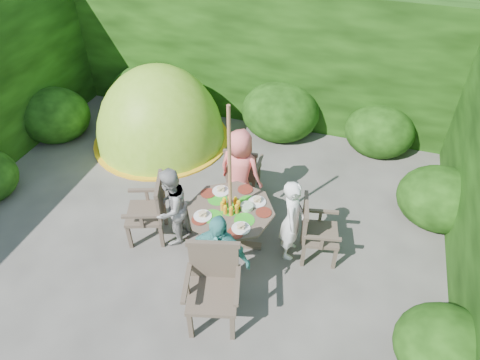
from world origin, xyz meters
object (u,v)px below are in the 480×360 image
(garden_chair_right, at_px, (315,230))
(garden_chair_front, at_px, (213,284))
(child_left, at_px, (171,207))
(dome_tent, at_px, (162,140))
(child_back, at_px, (240,171))
(patio_table, at_px, (231,215))
(parasol_pole, at_px, (230,184))
(child_front, at_px, (219,258))
(child_right, at_px, (292,220))
(garden_chair_left, at_px, (151,209))
(garden_chair_back, at_px, (243,170))

(garden_chair_right, bearing_deg, garden_chair_front, 131.61)
(child_left, height_order, dome_tent, dome_tent)
(child_back, bearing_deg, garden_chair_front, 108.61)
(patio_table, relative_size, parasol_pole, 0.60)
(child_left, height_order, child_front, child_front)
(parasol_pole, distance_m, garden_chair_front, 1.23)
(parasol_pole, height_order, garden_chair_right, parasol_pole)
(child_left, relative_size, child_front, 0.91)
(child_front, bearing_deg, patio_table, 100.04)
(parasol_pole, relative_size, child_right, 1.81)
(parasol_pole, bearing_deg, garden_chair_front, -81.37)
(garden_chair_front, xyz_separation_m, child_right, (0.63, 1.21, 0.07))
(garden_chair_left, distance_m, dome_tent, 2.46)
(child_front, bearing_deg, child_left, 145.32)
(child_back, bearing_deg, patio_table, 109.17)
(patio_table, xyz_separation_m, parasol_pole, (-0.00, -0.00, 0.53))
(child_right, bearing_deg, child_back, 48.60)
(garden_chair_back, bearing_deg, garden_chair_right, 139.87)
(patio_table, height_order, garden_chair_front, garden_chair_front)
(garden_chair_front, relative_size, child_back, 0.75)
(parasol_pole, xyz_separation_m, child_left, (-0.79, -0.13, -0.51))
(parasol_pole, xyz_separation_m, child_front, (0.13, -0.79, -0.45))
(patio_table, height_order, child_left, child_left)
(child_right, bearing_deg, garden_chair_left, 93.13)
(garden_chair_front, distance_m, child_back, 1.90)
(child_front, bearing_deg, garden_chair_back, 100.52)
(garden_chair_left, bearing_deg, child_back, 114.82)
(patio_table, bearing_deg, child_left, -170.82)
(patio_table, relative_size, garden_chair_right, 1.52)
(garden_chair_right, xyz_separation_m, child_right, (-0.30, -0.04, 0.14))
(child_back, relative_size, child_front, 1.03)
(child_left, distance_m, child_back, 1.13)
(child_left, bearing_deg, garden_chair_left, -78.55)
(garden_chair_back, height_order, child_left, child_left)
(patio_table, bearing_deg, child_right, 9.05)
(parasol_pole, xyz_separation_m, child_right, (0.79, 0.13, -0.49))
(garden_chair_front, bearing_deg, garden_chair_right, 38.45)
(garden_chair_right, xyz_separation_m, garden_chair_left, (-2.18, -0.33, 0.03))
(child_right, height_order, dome_tent, dome_tent)
(garden_chair_right, xyz_separation_m, child_back, (-1.22, 0.62, 0.20))
(garden_chair_back, bearing_deg, patio_table, 95.38)
(garden_chair_right, height_order, garden_chair_back, garden_chair_right)
(parasol_pole, xyz_separation_m, garden_chair_front, (0.16, -1.08, -0.56))
(child_right, distance_m, child_front, 1.13)
(garden_chair_left, distance_m, child_front, 1.38)
(garden_chair_right, relative_size, child_left, 0.74)
(garden_chair_right, xyz_separation_m, garden_chair_back, (-1.27, 0.92, -0.01))
(child_right, distance_m, dome_tent, 3.49)
(parasol_pole, bearing_deg, patio_table, 21.92)
(child_right, height_order, child_back, child_back)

